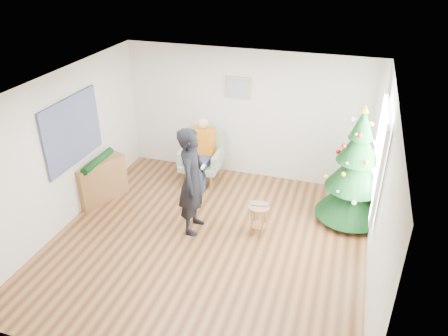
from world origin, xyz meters
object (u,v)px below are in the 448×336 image
(christmas_tree, at_px, (355,171))
(armchair, at_px, (202,163))
(console, at_px, (101,181))
(standing_man, at_px, (193,181))
(stool, at_px, (258,219))

(christmas_tree, relative_size, armchair, 2.07)
(console, bearing_deg, christmas_tree, 30.38)
(standing_man, relative_size, console, 1.85)
(christmas_tree, xyz_separation_m, standing_man, (-2.50, -1.07, -0.03))
(stool, relative_size, standing_man, 0.29)
(christmas_tree, relative_size, standing_man, 1.15)
(stool, bearing_deg, console, 176.91)
(standing_man, xyz_separation_m, console, (-1.98, 0.35, -0.53))
(stool, distance_m, console, 3.06)
(christmas_tree, distance_m, stool, 1.81)
(stool, height_order, armchair, armchair)
(console, bearing_deg, standing_man, 11.21)
(stool, distance_m, armchair, 2.07)
(christmas_tree, height_order, console, christmas_tree)
(armchair, relative_size, standing_man, 0.55)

